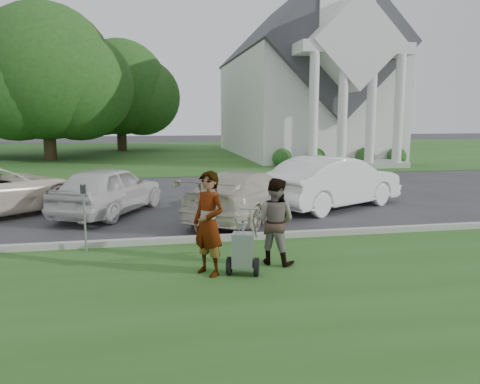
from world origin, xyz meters
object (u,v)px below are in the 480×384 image
object	(u,v)px
person_left	(209,224)
person_right	(275,222)
church	(302,71)
parking_meter_near	(84,209)
car_b	(109,190)
car_c	(245,195)
car_d	(334,182)
tree_back	(120,92)
tree_left	(46,78)
striping_cart	(243,251)

from	to	relation	value
person_left	person_right	world-z (taller)	person_left
church	person_left	distance (m)	27.08
parking_meter_near	car_b	bearing A→B (deg)	87.59
church	car_c	distance (m)	22.58
church	car_d	distance (m)	20.62
tree_back	tree_left	bearing A→B (deg)	-116.57
church	car_b	world-z (taller)	church
car_c	striping_cart	bearing A→B (deg)	113.69
person_left	parking_meter_near	bearing A→B (deg)	-166.34
person_right	car_d	xyz separation A→B (m)	(3.25, 5.08, -0.03)
tree_left	tree_back	size ratio (longest dim) A/B	1.11
person_left	person_right	xyz separation A→B (m)	(1.30, 0.40, -0.10)
striping_cart	car_c	world-z (taller)	car_c
car_c	parking_meter_near	bearing A→B (deg)	69.13
car_d	car_c	bearing A→B (deg)	81.46
tree_back	car_d	bearing A→B (deg)	-73.45
tree_back	car_d	size ratio (longest dim) A/B	2.01
car_b	striping_cart	bearing A→B (deg)	141.28
car_b	person_right	bearing A→B (deg)	149.19
striping_cart	car_b	bearing A→B (deg)	133.00
person_right	car_b	bearing A→B (deg)	-20.45
tree_left	car_d	world-z (taller)	tree_left
parking_meter_near	car_b	distance (m)	3.91
striping_cart	parking_meter_near	bearing A→B (deg)	163.76
parking_meter_near	car_b	size ratio (longest dim) A/B	0.35
person_left	car_d	bearing A→B (deg)	102.42
tree_left	parking_meter_near	size ratio (longest dim) A/B	7.39
tree_back	car_d	world-z (taller)	tree_back
person_left	parking_meter_near	distance (m)	2.96
tree_left	car_d	distance (m)	22.05
person_right	car_b	size ratio (longest dim) A/B	0.40
parking_meter_near	car_c	xyz separation A→B (m)	(3.87, 2.55, -0.23)
striping_cart	person_left	size ratio (longest dim) A/B	0.65
person_left	parking_meter_near	size ratio (longest dim) A/B	1.28
tree_back	striping_cart	bearing A→B (deg)	-83.17
striping_cart	person_right	world-z (taller)	person_right
church	tree_back	xyz separation A→B (m)	(-13.01, 6.87, -1.21)
tree_back	parking_meter_near	bearing A→B (deg)	-88.27
striping_cart	person_right	size ratio (longest dim) A/B	0.73
car_d	person_left	bearing A→B (deg)	111.83
church	car_b	size ratio (longest dim) A/B	5.83
tree_left	car_c	world-z (taller)	tree_left
tree_left	car_b	world-z (taller)	tree_left
tree_left	car_b	bearing A→B (deg)	-74.18
church	person_right	xyz separation A→B (m)	(-8.49, -24.34, -5.12)
tree_left	tree_back	xyz separation A→B (m)	(4.00, 8.00, -0.38)
car_d	car_b	bearing A→B (deg)	59.27
church	tree_left	xyz separation A→B (m)	(-17.01, -1.13, -0.83)
church	person_right	distance (m)	26.29
tree_left	striping_cart	xyz separation A→B (m)	(7.80, -23.75, -4.67)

